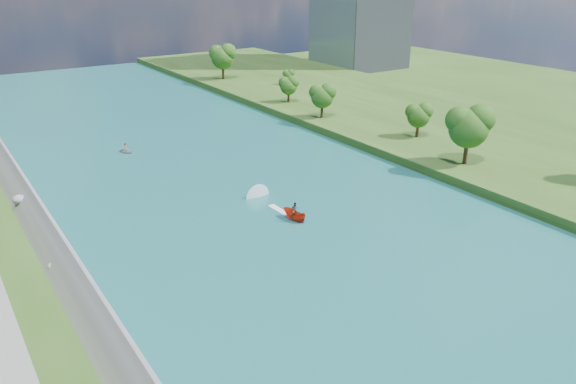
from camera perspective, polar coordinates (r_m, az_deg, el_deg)
ground at (r=60.54m, az=5.37°, el=-7.34°), size 260.00×260.00×0.00m
river_water at (r=75.40m, az=-4.15°, el=-1.06°), size 55.00×240.00×0.10m
berm_east at (r=106.91m, az=19.63°, el=5.14°), size 44.00×240.00×1.50m
riprap_bank at (r=66.59m, az=-23.67°, el=-4.63°), size 3.96×236.00×4.26m
trees_east at (r=105.58m, az=9.35°, el=8.94°), size 17.77×135.71×10.67m
motorboat at (r=71.40m, az=-0.25°, el=-1.82°), size 3.60×18.70×2.02m
raft at (r=98.95m, az=-16.12°, el=4.09°), size 2.92×3.38×1.66m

